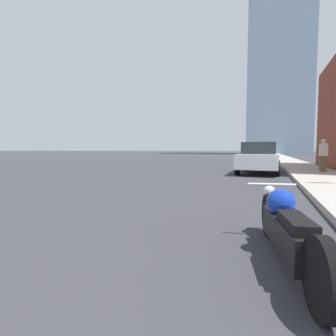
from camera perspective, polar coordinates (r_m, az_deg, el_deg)
The scene contains 8 objects.
sidewalk at distance 39.66m, azimuth 23.61°, elevation 2.07°, with size 2.30×240.00×0.15m.
distant_tower at distance 80.16m, azimuth 23.24°, elevation 24.53°, with size 14.91×14.91×59.35m.
motorcycle at distance 3.14m, azimuth 24.28°, elevation -11.76°, with size 0.72×2.43×0.76m.
parked_car_white at distance 14.14m, azimuth 19.27°, elevation 2.12°, with size 2.12×4.61×1.57m.
parked_car_blue at distance 26.19m, azimuth 19.74°, elevation 2.98°, with size 2.00×4.07×1.69m.
parked_car_black at distance 39.25m, azimuth 20.00°, elevation 3.30°, with size 1.99×4.54×1.71m.
parked_car_red at distance 50.28m, azimuth 20.47°, elevation 3.29°, with size 2.04×4.29×1.51m.
pedestrian at distance 14.78m, azimuth 30.72°, elevation 2.47°, with size 0.36×0.22×1.58m.
Camera 1 is at (3.32, 0.42, 1.21)m, focal length 28.00 mm.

